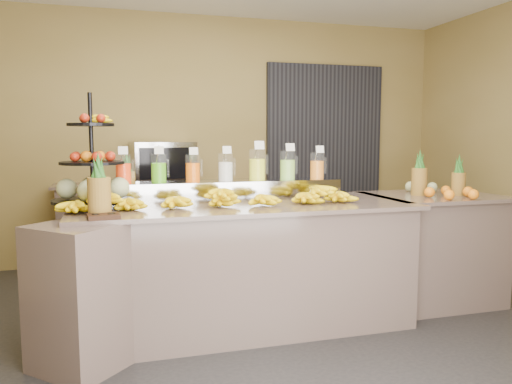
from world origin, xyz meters
name	(u,v)px	position (x,y,z in m)	size (l,w,h in m)	color
ground	(256,339)	(0.00, 0.00, 0.00)	(6.00, 6.00, 0.00)	black
room_envelope	(252,82)	(0.19, 0.79, 1.88)	(6.04, 5.02, 2.82)	olive
buffet_counter	(232,267)	(-0.12, 0.26, 0.47)	(2.75, 1.25, 0.93)	gray
right_counter	(431,248)	(1.70, 0.40, 0.47)	(1.08, 0.88, 0.93)	gray
back_ledge	(201,222)	(0.00, 2.25, 0.47)	(3.10, 0.55, 0.93)	gray
pitcher_tray	(226,190)	(-0.08, 0.58, 1.01)	(1.85, 0.30, 0.15)	gray
juice_pitcher_orange_a	(123,170)	(-0.86, 0.58, 1.18)	(0.12, 0.12, 0.29)	silver
juice_pitcher_green	(159,170)	(-0.60, 0.58, 1.18)	(0.12, 0.12, 0.29)	silver
juice_pitcher_orange_b	(193,170)	(-0.34, 0.58, 1.17)	(0.11, 0.12, 0.28)	silver
juice_pitcher_milk	(226,169)	(-0.08, 0.58, 1.18)	(0.12, 0.12, 0.28)	silver
juice_pitcher_lemon	(257,166)	(0.18, 0.58, 1.19)	(0.13, 0.14, 0.32)	silver
juice_pitcher_lime	(288,167)	(0.44, 0.58, 1.18)	(0.13, 0.13, 0.30)	silver
juice_pitcher_orange_c	(317,167)	(0.70, 0.58, 1.18)	(0.12, 0.12, 0.28)	silver
banana_heap	(220,196)	(-0.21, 0.22, 1.00)	(2.15, 0.19, 0.18)	yellow
fruit_stand	(98,178)	(-1.04, 0.45, 1.14)	(0.73, 0.73, 0.80)	black
condiment_caddy	(104,216)	(-1.00, -0.12, 0.94)	(0.19, 0.14, 0.03)	black
pineapple_left_a	(99,192)	(-1.03, 0.00, 1.08)	(0.14, 0.14, 0.40)	brown
pineapple_left_b	(127,182)	(-0.83, 0.73, 1.07)	(0.12, 0.12, 0.39)	brown
right_fruit_pile	(444,188)	(1.70, 0.26, 1.00)	(0.44, 0.42, 0.23)	brown
oven_warmer	(163,162)	(-0.41, 2.25, 1.15)	(0.66, 0.46, 0.44)	gray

